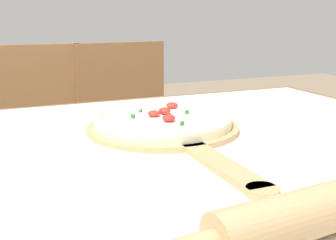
# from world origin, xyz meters

# --- Properties ---
(dining_table) EXTENTS (1.33, 1.01, 0.74)m
(dining_table) POSITION_xyz_m (0.00, 0.00, 0.64)
(dining_table) COLOR brown
(dining_table) RESTS_ON ground_plane
(towel_cloth) EXTENTS (1.25, 0.93, 0.00)m
(towel_cloth) POSITION_xyz_m (0.00, 0.00, 0.74)
(towel_cloth) COLOR silver
(towel_cloth) RESTS_ON dining_table
(pizza_peel) EXTENTS (0.34, 0.57, 0.01)m
(pizza_peel) POSITION_xyz_m (0.01, 0.08, 0.75)
(pizza_peel) COLOR tan
(pizza_peel) RESTS_ON towel_cloth
(pizza) EXTENTS (0.31, 0.31, 0.03)m
(pizza) POSITION_xyz_m (0.01, 0.11, 0.77)
(pizza) COLOR beige
(pizza) RESTS_ON pizza_peel
(chair_left) EXTENTS (0.40, 0.40, 0.89)m
(chair_left) POSITION_xyz_m (-0.20, 0.86, 0.51)
(chair_left) COLOR brown
(chair_left) RESTS_ON ground_plane
(chair_right) EXTENTS (0.43, 0.43, 0.89)m
(chair_right) POSITION_xyz_m (0.16, 0.86, 0.51)
(chair_right) COLOR brown
(chair_right) RESTS_ON ground_plane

